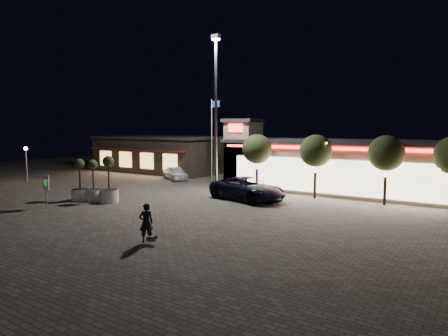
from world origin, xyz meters
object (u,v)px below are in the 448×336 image
Objects in this scene: pickup_truck at (247,189)px; valet_sign at (46,185)px; pedestrian at (146,223)px; planter_mid at (93,188)px; white_sedan at (176,173)px; planter_left at (80,188)px.

valet_sign is (-9.32, -10.05, 0.70)m from pickup_truck.
valet_sign is (-10.99, 1.91, 0.64)m from pedestrian.
pedestrian is 12.06m from planter_mid.
planter_mid is (-9.09, -6.51, 0.09)m from pickup_truck.
pedestrian is at bearing -111.75° from white_sedan.
valet_sign reaches higher than pickup_truck.
pedestrian is at bearing -26.87° from planter_mid.
valet_sign is at bearing 151.28° from pickup_truck.
planter_mid is at bearing 30.04° from planter_left.
pedestrian is at bearing -157.96° from pickup_truck.
white_sedan is 12.93m from planter_mid.
planter_left reaches higher than pickup_truck.
pickup_truck is 2.75× the size of valet_sign.
planter_mid is (0.86, 0.50, -0.02)m from planter_left.
planter_left is at bearing -149.96° from planter_mid.
planter_mid is at bearing -135.54° from white_sedan.
pickup_truck is 12.18m from planter_left.
pickup_truck reaches higher than white_sedan.
planter_mid reaches higher than white_sedan.
planter_mid is at bearing 86.30° from valet_sign.
pickup_truck is 13.58m from white_sedan.
valet_sign is at bearing -93.70° from planter_mid.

